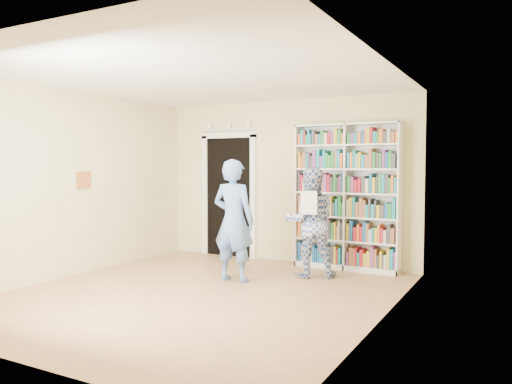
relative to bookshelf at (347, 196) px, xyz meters
The scene contains 11 objects.
floor 2.84m from the bookshelf, 115.55° to the right, with size 5.00×5.00×0.00m, color #A2734E.
ceiling 3.03m from the bookshelf, 115.55° to the right, with size 5.00×5.00×0.00m, color white.
wall_back 1.15m from the bookshelf, behind, with size 4.50×4.50×0.00m, color beige.
wall_left 4.11m from the bookshelf, 145.18° to the right, with size 5.00×5.00×0.00m, color beige.
wall_right 2.61m from the bookshelf, 64.28° to the right, with size 5.00×5.00×0.00m, color beige.
bookshelf is the anchor object (origin of this frame).
doorway 2.22m from the bookshelf, behind, with size 1.10×0.08×2.43m.
wall_art 3.99m from the bookshelf, 147.38° to the right, with size 0.03×0.25×0.25m, color brown.
man_blue 1.92m from the bookshelf, 126.70° to the right, with size 0.62×0.41×1.70m, color #5B81CB.
man_plaid 0.88m from the bookshelf, 111.82° to the right, with size 0.77×0.60×1.59m, color #304A93.
paper_sheet 1.05m from the bookshelf, 101.73° to the right, with size 0.23×0.01×0.32m, color white.
Camera 1 is at (3.54, -5.09, 1.61)m, focal length 35.00 mm.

